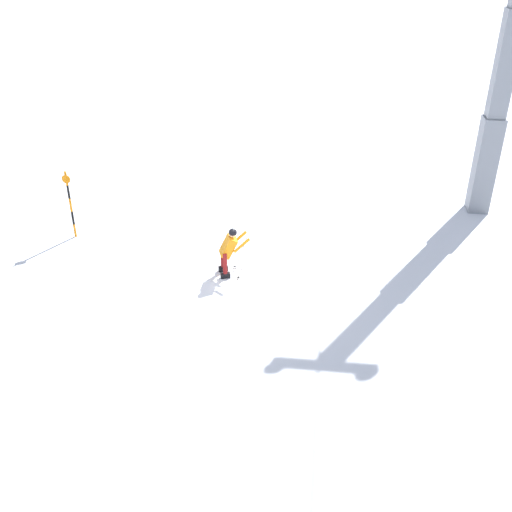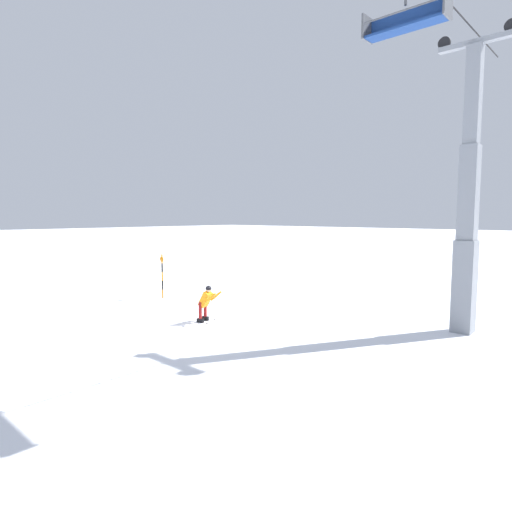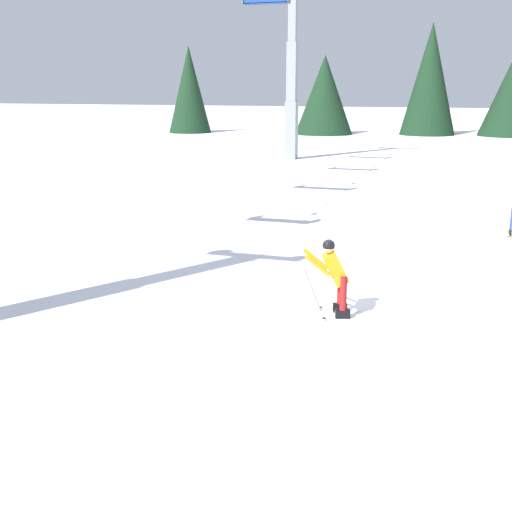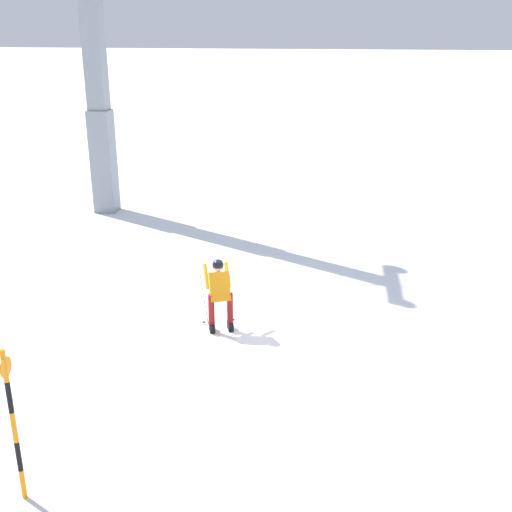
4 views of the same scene
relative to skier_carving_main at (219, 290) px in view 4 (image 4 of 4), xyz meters
name	(u,v)px [view 4 (image 4 of 4)]	position (x,y,z in m)	size (l,w,h in m)	color
ground_plane	(262,319)	(0.84, 0.51, -0.87)	(260.00, 260.00, 0.00)	white
skier_carving_main	(219,290)	(0.00, 0.00, 0.00)	(1.06, 1.68, 1.64)	white
lift_tower_near	(96,75)	(-5.42, 8.20, 3.66)	(0.71, 2.58, 10.81)	gray
trail_marker_pole	(13,422)	(-1.76, -5.45, 0.37)	(0.07, 0.28, 2.31)	orange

